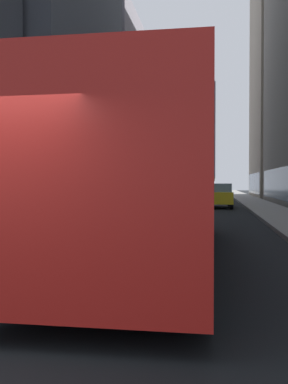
{
  "coord_description": "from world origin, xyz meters",
  "views": [
    {
      "loc": [
        2.48,
        -3.97,
        1.66
      ],
      "look_at": [
        0.48,
        8.38,
        1.4
      ],
      "focal_mm": 40.73,
      "sensor_mm": 36.0,
      "label": 1
    }
  ],
  "objects_px": {
    "transit_bus": "(157,178)",
    "car_red_coupe": "(203,190)",
    "car_white_van": "(142,194)",
    "car_yellow_taxi": "(219,196)"
  },
  "relations": [
    {
      "from": "car_yellow_taxi",
      "to": "car_red_coupe",
      "type": "bearing_deg",
      "value": 94.7
    },
    {
      "from": "car_yellow_taxi",
      "to": "car_red_coupe",
      "type": "relative_size",
      "value": 0.89
    },
    {
      "from": "transit_bus",
      "to": "car_red_coupe",
      "type": "xyz_separation_m",
      "value": [
        0.0,
        39.08,
        -0.95
      ]
    },
    {
      "from": "transit_bus",
      "to": "car_yellow_taxi",
      "type": "relative_size",
      "value": 2.73
    },
    {
      "from": "car_yellow_taxi",
      "to": "car_red_coupe",
      "type": "height_order",
      "value": "same"
    },
    {
      "from": "transit_bus",
      "to": "car_yellow_taxi",
      "type": "distance_m",
      "value": 19.71
    },
    {
      "from": "car_white_van",
      "to": "car_yellow_taxi",
      "type": "xyz_separation_m",
      "value": [
        5.6,
        -2.28,
        0.0
      ]
    },
    {
      "from": "transit_bus",
      "to": "car_yellow_taxi",
      "type": "xyz_separation_m",
      "value": [
        1.6,
        19.62,
        -0.96
      ]
    },
    {
      "from": "car_red_coupe",
      "to": "car_white_van",
      "type": "bearing_deg",
      "value": -103.11
    },
    {
      "from": "car_white_van",
      "to": "car_yellow_taxi",
      "type": "height_order",
      "value": "same"
    }
  ]
}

